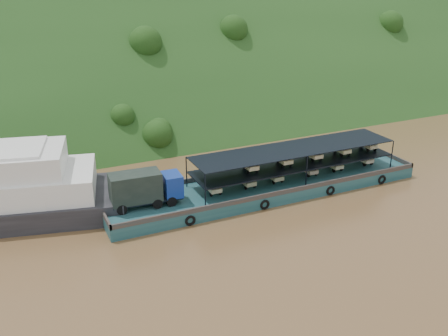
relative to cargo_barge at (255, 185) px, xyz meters
name	(u,v)px	position (x,y,z in m)	size (l,w,h in m)	color
ground	(254,204)	(-1.14, -1.88, -1.16)	(160.00, 160.00, 0.00)	brown
hillside	(150,116)	(-1.14, 34.12, -1.16)	(140.00, 28.00, 28.00)	#1B3C16
cargo_barge	(255,185)	(0.00, 0.00, 0.00)	(35.00, 7.18, 4.69)	#133E44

